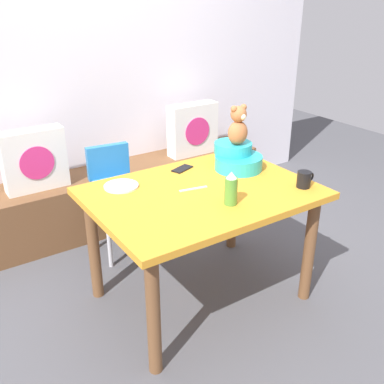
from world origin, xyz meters
The scene contains 14 objects.
ground_plane centered at (0.00, 0.00, 0.00)m, with size 8.00×8.00×0.00m, color #4C4C51.
back_wall centered at (0.00, 1.48, 1.30)m, with size 4.40×0.10×2.60m, color silver.
window_bench centered at (0.00, 1.21, 0.23)m, with size 2.60×0.44×0.46m, color brown.
pillow_floral_left centered at (-0.62, 1.19, 0.68)m, with size 0.44×0.15×0.44m.
pillow_floral_right centered at (0.74, 1.19, 0.68)m, with size 0.44×0.15×0.44m.
dining_table centered at (0.00, 0.00, 0.64)m, with size 1.26×0.92×0.74m.
highchair centered at (-0.20, 0.78, 0.52)m, with size 0.35×0.48×0.79m.
infant_seat_teal centered at (0.38, 0.16, 0.81)m, with size 0.30×0.33×0.16m.
teddy_bear centered at (0.38, 0.16, 1.02)m, with size 0.13×0.12×0.25m.
ketchup_bottle centered at (0.03, -0.23, 0.83)m, with size 0.07×0.07×0.18m.
coffee_mug centered at (0.52, -0.29, 0.79)m, with size 0.12×0.08×0.09m.
dinner_plate_near centered at (-0.36, 0.30, 0.75)m, with size 0.20×0.20×0.01m, color white.
cell_phone centered at (0.08, 0.33, 0.74)m, with size 0.07×0.14×0.01m, color black.
table_fork centered at (-0.03, 0.04, 0.74)m, with size 0.02×0.17×0.01m, color silver.
Camera 1 is at (-1.33, -1.90, 1.79)m, focal length 41.76 mm.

